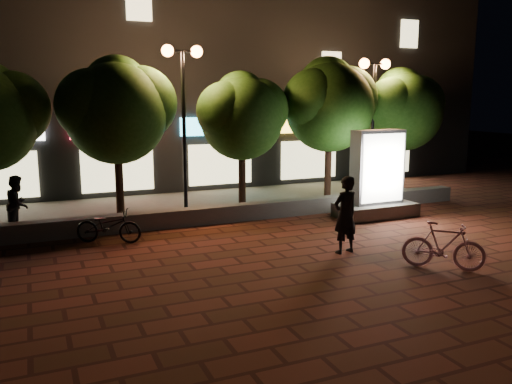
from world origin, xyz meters
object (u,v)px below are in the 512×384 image
tree_far_right (403,107)px  street_lamp_right (374,92)px  scooter_pink (443,246)px  tree_right (330,102)px  ad_kiosk (377,182)px  rider (345,215)px  scooter_parked (109,226)px  tree_left (117,107)px  tree_mid (243,113)px  pedestrian (18,204)px  street_lamp_left (183,87)px

tree_far_right → street_lamp_right: bearing=-170.4°
street_lamp_right → scooter_pink: street_lamp_right is taller
tree_right → ad_kiosk: bearing=-87.1°
rider → scooter_parked: bearing=-41.9°
street_lamp_right → scooter_parked: size_ratio=2.92×
tree_left → ad_kiosk: 8.24m
tree_mid → street_lamp_right: (4.95, -0.26, 0.68)m
street_lamp_right → pedestrian: street_lamp_right is taller
tree_mid → street_lamp_right: size_ratio=0.90×
tree_mid → tree_far_right: 6.50m
scooter_pink → pedestrian: size_ratio=1.11×
street_lamp_right → ad_kiosk: 3.98m
street_lamp_left → tree_left: bearing=172.3°
tree_right → street_lamp_right: tree_right is taller
tree_far_right → street_lamp_right: (-1.55, -0.26, 0.53)m
tree_right → rider: tree_right is taller
tree_left → tree_mid: size_ratio=1.09×
scooter_pink → rider: (-1.31, 1.89, 0.42)m
tree_left → street_lamp_left: size_ratio=0.94×
tree_left → tree_right: tree_right is taller
tree_left → street_lamp_left: 2.05m
tree_mid → rider: bearing=-86.3°
tree_left → rider: size_ratio=2.59×
street_lamp_right → scooter_pink: bearing=-114.2°
tree_right → tree_far_right: 3.20m
street_lamp_right → scooter_parked: 10.51m
tree_mid → street_lamp_left: street_lamp_left is taller
tree_mid → pedestrian: 7.29m
tree_right → street_lamp_left: bearing=-177.2°
street_lamp_left → rider: bearing=-65.8°
tree_mid → scooter_parked: tree_mid is taller
tree_far_right → ad_kiosk: size_ratio=1.74×
tree_left → street_lamp_right: (8.95, -0.26, 0.45)m
tree_right → pedestrian: (-10.17, -0.73, -2.70)m
tree_mid → tree_far_right: size_ratio=0.95×
tree_right → rider: 6.88m
street_lamp_right → scooter_pink: (-3.27, -7.27, -3.37)m
scooter_pink → scooter_parked: (-6.41, 5.07, -0.08)m
tree_right → street_lamp_left: (-5.36, -0.26, 0.46)m
tree_mid → tree_right: tree_right is taller
tree_mid → rider: tree_mid is taller
tree_mid → pedestrian: bearing=-173.9°
tree_left → tree_right: bearing=0.0°
street_lamp_right → rider: 7.66m
street_lamp_right → tree_right: bearing=170.9°
tree_right → pedestrian: bearing=-175.9°
tree_right → scooter_pink: (-1.63, -7.53, -3.04)m
tree_right → tree_far_right: size_ratio=1.06×
tree_left → scooter_pink: 9.87m
scooter_pink → pedestrian: (-8.54, 6.80, 0.34)m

